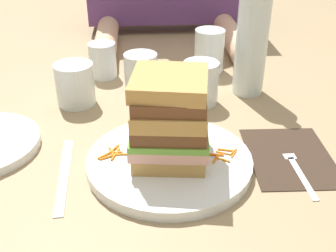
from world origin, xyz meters
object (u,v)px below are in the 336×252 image
object	(u,v)px
water_bottle	(252,37)
empty_tumbler_1	(209,51)
empty_tumbler_0	(141,70)
empty_tumbler_2	(103,60)
main_plate	(169,162)
sandwich	(169,120)
juice_glass	(200,85)
napkin_dark	(290,157)
empty_tumbler_3	(75,84)
fork	(295,164)
knife	(64,176)

from	to	relation	value
water_bottle	empty_tumbler_1	xyz separation A→B (m)	(-0.07, 0.12, -0.07)
empty_tumbler_0	empty_tumbler_2	xyz separation A→B (m)	(-0.09, 0.06, 0.00)
main_plate	sandwich	world-z (taller)	sandwich
empty_tumbler_2	juice_glass	bearing A→B (deg)	-36.17
empty_tumbler_0	napkin_dark	bearing A→B (deg)	-51.71
main_plate	empty_tumbler_3	world-z (taller)	empty_tumbler_3
juice_glass	napkin_dark	bearing A→B (deg)	-60.29
empty_tumbler_3	sandwich	bearing A→B (deg)	-53.67
fork	empty_tumbler_2	distance (m)	0.51
juice_glass	water_bottle	size ratio (longest dim) A/B	0.32
fork	empty_tumbler_1	distance (m)	0.42
sandwich	napkin_dark	size ratio (longest dim) A/B	0.78
empty_tumbler_1	napkin_dark	bearing A→B (deg)	-78.49
sandwich	empty_tumbler_3	bearing A→B (deg)	126.33
main_plate	water_bottle	xyz separation A→B (m)	(0.19, 0.27, 0.11)
napkin_dark	empty_tumbler_3	xyz separation A→B (m)	(-0.37, 0.23, 0.04)
napkin_dark	knife	size ratio (longest dim) A/B	0.90
napkin_dark	empty_tumbler_3	bearing A→B (deg)	148.67
main_plate	napkin_dark	size ratio (longest dim) A/B	1.47
water_bottle	empty_tumbler_2	size ratio (longest dim) A/B	3.44
main_plate	empty_tumbler_1	size ratio (longest dim) A/B	2.64
empty_tumbler_3	knife	bearing A→B (deg)	-88.32
sandwich	empty_tumbler_1	xyz separation A→B (m)	(0.12, 0.39, -0.04)
water_bottle	sandwich	bearing A→B (deg)	-125.46
sandwich	main_plate	bearing A→B (deg)	-94.34
sandwich	fork	xyz separation A→B (m)	(0.20, -0.02, -0.08)
sandwich	empty_tumbler_0	world-z (taller)	sandwich
empty_tumbler_3	main_plate	bearing A→B (deg)	-53.79
juice_glass	empty_tumbler_0	size ratio (longest dim) A/B	1.19
empty_tumbler_1	empty_tumbler_2	xyz separation A→B (m)	(-0.25, -0.02, -0.01)
empty_tumbler_0	empty_tumbler_3	distance (m)	0.15
sandwich	empty_tumbler_3	world-z (taller)	sandwich
fork	water_bottle	size ratio (longest dim) A/B	0.61
water_bottle	empty_tumbler_2	world-z (taller)	water_bottle
juice_glass	empty_tumbler_3	xyz separation A→B (m)	(-0.25, 0.01, 0.00)
fork	empty_tumbler_2	bearing A→B (deg)	130.35
main_plate	juice_glass	distance (m)	0.24
juice_glass	sandwich	bearing A→B (deg)	-109.86
water_bottle	empty_tumbler_3	distance (m)	0.37
main_plate	empty_tumbler_0	size ratio (longest dim) A/B	3.57
knife	empty_tumbler_0	bearing A→B (deg)	69.14
sandwich	empty_tumbler_2	bearing A→B (deg)	108.80
empty_tumbler_2	empty_tumbler_1	bearing A→B (deg)	4.21
main_plate	sandwich	bearing A→B (deg)	85.66
knife	water_bottle	size ratio (longest dim) A/B	0.73
juice_glass	empty_tumbler_2	size ratio (longest dim) A/B	1.10
main_plate	empty_tumbler_0	world-z (taller)	empty_tumbler_0
knife	empty_tumbler_1	distance (m)	0.50
juice_glass	fork	bearing A→B (deg)	-62.60
sandwich	empty_tumbler_3	xyz separation A→B (m)	(-0.17, 0.24, -0.04)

